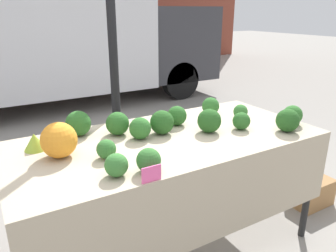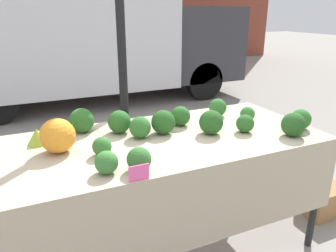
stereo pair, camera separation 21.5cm
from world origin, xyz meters
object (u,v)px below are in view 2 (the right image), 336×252
Objects in this scene: parked_truck at (86,35)px; price_sign at (139,173)px; orange_cauliflower at (58,136)px; produce_crate at (323,200)px.

price_sign is (-0.75, -5.05, -0.32)m from parked_truck.
produce_crate is (2.10, -0.21, -0.86)m from orange_cauliflower.
price_sign is (0.32, -0.52, -0.06)m from orange_cauliflower.
parked_truck reaches higher than price_sign.
produce_crate is (1.78, 0.31, -0.80)m from price_sign.
parked_truck is at bearing 76.73° from orange_cauliflower.
orange_cauliflower is 2.28m from produce_crate.
parked_truck is at bearing 81.54° from price_sign.
produce_crate is at bearing -77.74° from parked_truck.
orange_cauliflower is 0.56× the size of produce_crate.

